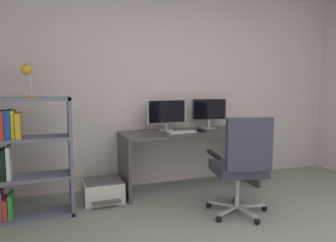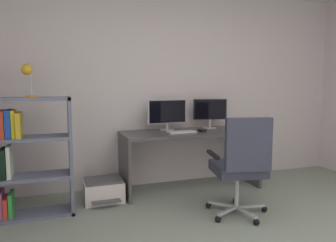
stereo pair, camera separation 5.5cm
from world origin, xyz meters
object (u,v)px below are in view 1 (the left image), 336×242
monitor_main (167,113)px  computer_mouse (201,130)px  desk_lamp (27,74)px  printer (103,190)px  monitor_secondary (209,111)px  office_chair (241,163)px  keyboard (181,132)px  desk (190,145)px  bookshelf (15,159)px

monitor_main → computer_mouse: monitor_main is taller
desk_lamp → printer: size_ratio=0.70×
monitor_secondary → computer_mouse: size_ratio=4.34×
office_chair → printer: bearing=143.1°
monitor_main → printer: monitor_main is taller
monitor_secondary → desk_lamp: bearing=-168.7°
keyboard → printer: (-0.93, 0.02, -0.62)m
printer → office_chair: bearing=-36.9°
office_chair → desk_lamp: 2.21m
keyboard → desk_lamp: bearing=-177.5°
monitor_secondary → office_chair: (-0.23, -1.14, -0.41)m
desk → bookshelf: bookshelf is taller
bookshelf → desk_lamp: desk_lamp is taller
monitor_main → keyboard: (0.09, -0.26, -0.21)m
monitor_secondary → keyboard: monitor_secondary is taller
monitor_secondary → desk_lamp: desk_lamp is taller
monitor_main → printer: size_ratio=1.17×
keyboard → desk: bearing=29.1°
monitor_secondary → computer_mouse: (-0.24, -0.27, -0.21)m
monitor_main → bookshelf: size_ratio=0.44×
desk_lamp → printer: (0.71, 0.19, -1.28)m
desk_lamp → office_chair: bearing=-20.4°
monitor_main → monitor_secondary: (0.59, 0.00, 0.01)m
desk → computer_mouse: 0.25m
desk → office_chair: (0.11, -0.98, -0.00)m
bookshelf → keyboard: bearing=5.5°
office_chair → desk_lamp: size_ratio=3.20×
computer_mouse → printer: bearing=168.8°
office_chair → bookshelf: bookshelf is taller
monitor_secondary → office_chair: size_ratio=0.43×
computer_mouse → keyboard: bearing=167.0°
monitor_main → printer: bearing=-164.2°
monitor_secondary → printer: (-1.43, -0.24, -0.84)m
desk_lamp → printer: bearing=15.1°
office_chair → printer: office_chair is taller
monitor_main → bookshelf: (-1.69, -0.43, -0.36)m
office_chair → bookshelf: (-2.05, 0.71, 0.05)m
printer → monitor_main: bearing=15.8°
office_chair → desk_lamp: (-1.91, 0.71, 0.85)m
monitor_main → monitor_secondary: size_ratio=1.20×
computer_mouse → bookshelf: (-2.04, -0.16, -0.15)m
keyboard → bookshelf: size_ratio=0.29×
monitor_main → bookshelf: 1.78m
keyboard → computer_mouse: 0.26m
bookshelf → desk_lamp: bearing=-0.0°
printer → monitor_secondary: bearing=9.4°
office_chair → printer: 1.56m
desk_lamp → printer: 1.47m
desk → bookshelf: (-1.94, -0.27, 0.05)m
desk → bookshelf: size_ratio=1.44×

